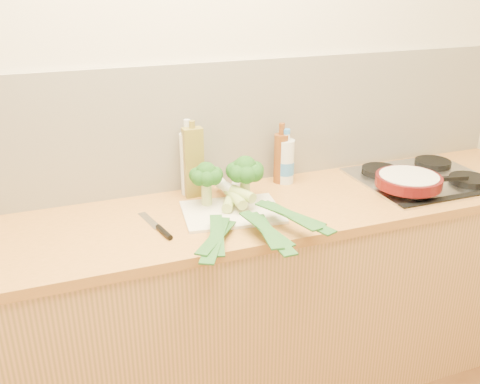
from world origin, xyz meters
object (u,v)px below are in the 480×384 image
(gas_hob, at_px, (424,178))
(chefs_knife, at_px, (160,229))
(skillet, at_px, (409,180))
(chopping_board, at_px, (232,212))

(gas_hob, height_order, chefs_knife, gas_hob)
(skillet, bearing_deg, chopping_board, -173.64)
(chopping_board, xyz_separation_m, skillet, (0.77, -0.08, 0.06))
(gas_hob, bearing_deg, chefs_knife, -176.69)
(chopping_board, height_order, chefs_knife, chefs_knife)
(skillet, bearing_deg, gas_hob, 44.45)
(gas_hob, relative_size, skillet, 1.44)
(chefs_knife, bearing_deg, gas_hob, -8.05)
(chefs_knife, height_order, skillet, skillet)
(gas_hob, xyz_separation_m, chopping_board, (-0.93, -0.02, -0.01))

